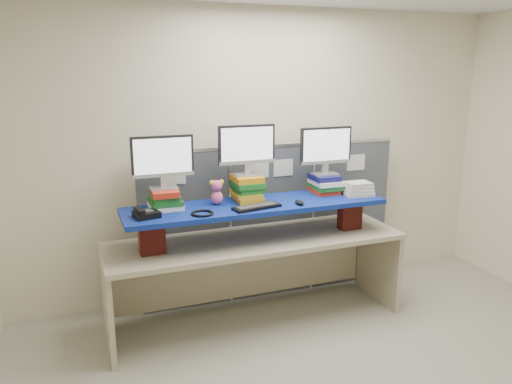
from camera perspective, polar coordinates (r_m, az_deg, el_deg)
name	(u,v)px	position (r m, az deg, el deg)	size (l,w,h in m)	color
room	(378,204)	(3.22, 13.73, -1.38)	(5.00, 4.00, 2.80)	#F1E7C7
cubicle_partition	(272,221)	(4.91, 1.84, -3.31)	(2.60, 0.06, 1.53)	#40454C
desk	(256,255)	(4.41, 0.00, -7.25)	(2.61, 0.80, 0.79)	#B7AA8C
brick_pier_left	(152,237)	(4.05, -11.81, -5.08)	(0.20, 0.11, 0.27)	maroon
brick_pier_right	(350,214)	(4.66, 10.67, -2.50)	(0.20, 0.11, 0.27)	maroon
blue_board	(256,206)	(4.27, 0.00, -1.57)	(2.25, 0.56, 0.04)	navy
book_stack_left	(165,199)	(4.16, -10.36, -0.79)	(0.26, 0.31, 0.16)	white
book_stack_center	(247,188)	(4.33, -1.01, 0.44)	(0.25, 0.30, 0.22)	gold
book_stack_right	(325,184)	(4.65, 7.88, 0.95)	(0.25, 0.31, 0.17)	red
monitor_left	(163,159)	(4.09, -10.62, 3.72)	(0.50, 0.14, 0.44)	#B1B1B6
monitor_center	(247,147)	(4.26, -1.06, 5.16)	(0.50, 0.14, 0.44)	#B1B1B6
monitor_right	(326,148)	(4.58, 7.98, 5.02)	(0.50, 0.14, 0.44)	#B1B1B6
keyboard	(257,207)	(4.11, 0.08, -1.71)	(0.43, 0.22, 0.03)	black
mouse	(299,202)	(4.24, 4.99, -1.20)	(0.06, 0.12, 0.04)	black
desk_phone	(146,214)	(3.96, -12.50, -2.43)	(0.22, 0.20, 0.08)	black
headset	(202,213)	(3.97, -6.16, -2.42)	(0.18, 0.18, 0.02)	black
plush_toy	(217,192)	(4.22, -4.49, 0.01)	(0.13, 0.09, 0.21)	#EE5A94
binder_stack	(358,189)	(4.62, 11.57, 0.33)	(0.27, 0.22, 0.12)	beige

